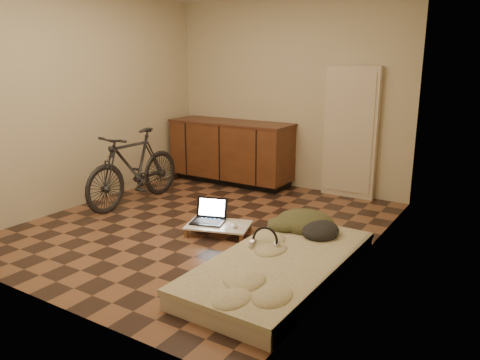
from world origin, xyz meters
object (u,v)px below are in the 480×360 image
Objects in this scene: futon at (281,267)px; bicycle at (134,164)px; lap_desk at (218,225)px; laptop at (209,217)px.

bicycle is at bearing 162.58° from futon.
lap_desk is (1.49, -0.31, -0.42)m from bicycle.
laptop is at bearing 155.25° from futon.
futon is (2.50, -0.84, -0.43)m from bicycle.
bicycle is at bearing 150.63° from lap_desk.
bicycle reaches higher than futon.
futon is 2.69× the size of lap_desk.
futon is at bearing -18.68° from bicycle.
bicycle is 0.80× the size of futon.
bicycle is 2.15× the size of lap_desk.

